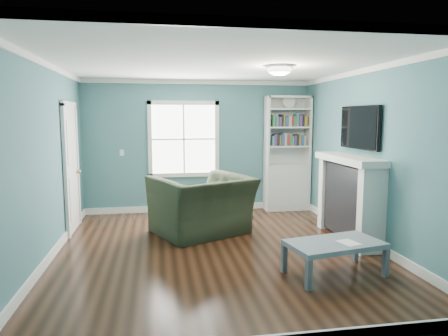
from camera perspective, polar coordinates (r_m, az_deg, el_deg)
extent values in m
plane|color=black|center=(5.79, -0.91, -11.66)|extent=(5.00, 5.00, 0.00)
plane|color=#3F7A79|center=(7.98, -3.60, 3.08)|extent=(4.50, 0.00, 4.50)
plane|color=#3F7A79|center=(3.09, 5.96, -3.58)|extent=(4.50, 0.00, 4.50)
plane|color=#3F7A79|center=(5.64, -24.19, 0.73)|extent=(0.00, 5.00, 5.00)
plane|color=#3F7A79|center=(6.25, 19.92, 1.51)|extent=(0.00, 5.00, 5.00)
plane|color=white|center=(5.53, -0.97, 14.75)|extent=(5.00, 5.00, 0.00)
cube|color=white|center=(8.15, -3.52, -5.65)|extent=(4.50, 0.03, 0.12)
cube|color=white|center=(5.89, -23.41, -11.33)|extent=(0.03, 5.00, 0.12)
cube|color=white|center=(6.48, 19.32, -9.47)|extent=(0.03, 5.00, 0.12)
cube|color=white|center=(7.97, -3.66, 12.14)|extent=(4.50, 0.04, 0.08)
cube|color=white|center=(3.13, 6.18, 19.81)|extent=(4.50, 0.04, 0.08)
cube|color=white|center=(5.65, -24.66, 13.54)|extent=(0.04, 5.00, 0.08)
cube|color=white|center=(6.25, 20.26, 13.07)|extent=(0.04, 5.00, 0.08)
cube|color=white|center=(7.94, -5.77, 4.13)|extent=(1.24, 0.01, 1.34)
cube|color=white|center=(7.91, -10.54, 4.03)|extent=(0.08, 0.06, 1.50)
cube|color=white|center=(8.00, -1.02, 4.18)|extent=(0.08, 0.06, 1.50)
cube|color=white|center=(8.00, -5.69, -0.96)|extent=(1.40, 0.06, 0.08)
cube|color=white|center=(7.92, -5.82, 9.25)|extent=(1.40, 0.06, 0.08)
cube|color=white|center=(7.93, -5.76, 4.12)|extent=(1.24, 0.03, 0.03)
cube|color=white|center=(7.93, -5.76, 4.12)|extent=(0.03, 0.03, 1.34)
cube|color=silver|center=(8.26, 8.92, -2.79)|extent=(0.90, 0.35, 0.90)
cube|color=silver|center=(8.01, 6.15, 5.22)|extent=(0.04, 0.35, 1.40)
cube|color=silver|center=(8.29, 11.91, 5.17)|extent=(0.04, 0.35, 1.40)
cube|color=silver|center=(8.30, 8.71, 5.25)|extent=(0.90, 0.02, 1.40)
cube|color=silver|center=(8.15, 9.17, 9.99)|extent=(0.90, 0.35, 0.04)
cube|color=silver|center=(8.19, 8.98, 0.45)|extent=(0.84, 0.33, 0.03)
cube|color=silver|center=(8.16, 9.03, 3.10)|extent=(0.84, 0.33, 0.03)
cube|color=silver|center=(8.14, 9.09, 5.77)|extent=(0.84, 0.33, 0.03)
cube|color=silver|center=(8.14, 9.14, 8.30)|extent=(0.84, 0.33, 0.03)
cube|color=teal|center=(8.13, 9.10, 3.97)|extent=(0.70, 0.25, 0.22)
cube|color=#593366|center=(8.12, 9.15, 6.64)|extent=(0.70, 0.25, 0.22)
cylinder|color=beige|center=(8.09, 9.27, 9.33)|extent=(0.26, 0.06, 0.26)
cube|color=black|center=(6.45, 17.54, -4.51)|extent=(0.30, 1.20, 1.10)
cube|color=black|center=(6.49, 17.31, -6.25)|extent=(0.22, 0.65, 0.70)
cube|color=silver|center=(5.87, 20.33, -5.79)|extent=(0.36, 0.16, 1.20)
cube|color=silver|center=(7.04, 14.92, -3.46)|extent=(0.36, 0.16, 1.20)
cube|color=silver|center=(6.34, 17.44, 1.23)|extent=(0.44, 1.58, 0.10)
cube|color=black|center=(6.38, 18.81, 5.49)|extent=(0.06, 1.10, 0.65)
cube|color=silver|center=(7.02, -21.00, -0.21)|extent=(0.04, 0.80, 2.05)
cube|color=white|center=(6.58, -21.69, -0.71)|extent=(0.05, 0.08, 2.13)
cube|color=white|center=(7.45, -20.24, 0.23)|extent=(0.05, 0.08, 2.13)
cube|color=white|center=(6.97, -21.32, 8.50)|extent=(0.05, 0.98, 0.08)
sphere|color=#BF8C3F|center=(7.31, -20.05, -0.49)|extent=(0.07, 0.07, 0.07)
ellipsoid|color=white|center=(5.82, 7.94, 13.72)|extent=(0.34, 0.34, 0.15)
cylinder|color=white|center=(5.82, 7.95, 14.16)|extent=(0.38, 0.38, 0.03)
cube|color=white|center=(7.96, -14.39, 2.14)|extent=(0.08, 0.01, 0.12)
imported|color=black|center=(6.45, -3.16, -3.95)|extent=(1.70, 1.45, 1.25)
cube|color=#4E555E|center=(4.59, 12.00, -14.71)|extent=(0.07, 0.07, 0.35)
cube|color=#4E555E|center=(5.20, 22.11, -12.42)|extent=(0.07, 0.07, 0.35)
cube|color=#4E555E|center=(5.03, 8.58, -12.65)|extent=(0.07, 0.07, 0.35)
cube|color=#4E555E|center=(5.60, 18.26, -10.87)|extent=(0.07, 0.07, 0.35)
cube|color=slate|center=(5.02, 15.54, -10.43)|extent=(1.21, 0.81, 0.06)
cube|color=white|center=(5.02, 17.38, -10.13)|extent=(0.25, 0.29, 0.00)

